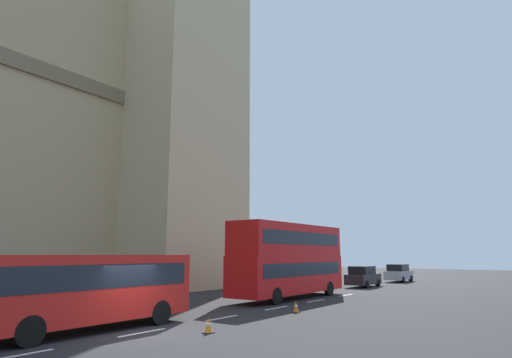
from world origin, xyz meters
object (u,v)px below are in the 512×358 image
object	(u,v)px
sedan_trailing	(399,273)
traffic_cone_west	(209,325)
sedan_lead	(363,277)
double_decker_bus	(290,257)
traffic_cone_middle	(296,307)

from	to	relation	value
sedan_trailing	traffic_cone_west	distance (m)	34.67
sedan_lead	traffic_cone_west	xyz separation A→B (m)	(-25.21, -4.10, -0.63)
sedan_lead	traffic_cone_west	size ratio (longest dim) A/B	7.59
double_decker_bus	sedan_lead	bearing A→B (deg)	0.07
sedan_lead	traffic_cone_middle	bearing A→B (deg)	-168.18
double_decker_bus	sedan_trailing	size ratio (longest dim) A/B	2.47
traffic_cone_middle	double_decker_bus	bearing A→B (deg)	33.93
traffic_cone_west	sedan_trailing	bearing A→B (deg)	6.34
double_decker_bus	traffic_cone_middle	xyz separation A→B (m)	(-5.69, -3.83, -2.43)
sedan_lead	sedan_trailing	world-z (taller)	same
double_decker_bus	sedan_trailing	bearing A→B (deg)	-0.66
double_decker_bus	sedan_trailing	world-z (taller)	double_decker_bus
sedan_lead	traffic_cone_middle	xyz separation A→B (m)	(-18.37, -3.84, -0.63)
sedan_lead	sedan_trailing	size ratio (longest dim) A/B	1.00
sedan_lead	sedan_trailing	distance (m)	9.25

